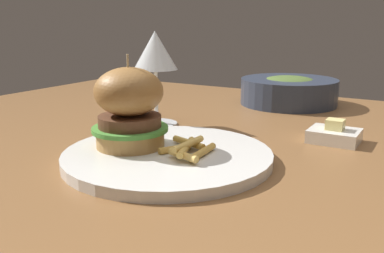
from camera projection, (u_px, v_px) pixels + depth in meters
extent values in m
cube|color=brown|center=(243.00, 150.00, 0.69)|extent=(1.37, 0.92, 0.04)
cylinder|color=brown|center=(117.00, 197.00, 1.43)|extent=(0.06, 0.06, 0.70)
cylinder|color=white|center=(168.00, 156.00, 0.57)|extent=(0.28, 0.28, 0.01)
cylinder|color=#B78447|center=(130.00, 138.00, 0.59)|extent=(0.09, 0.09, 0.02)
cylinder|color=#4C9338|center=(130.00, 129.00, 0.59)|extent=(0.10, 0.10, 0.01)
cylinder|color=brown|center=(130.00, 121.00, 0.59)|extent=(0.09, 0.09, 0.02)
ellipsoid|color=#9C6A35|center=(129.00, 92.00, 0.58)|extent=(0.09, 0.09, 0.07)
cylinder|color=#CCB78C|center=(128.00, 73.00, 0.57)|extent=(0.00, 0.00, 0.05)
cylinder|color=gold|center=(175.00, 149.00, 0.57)|extent=(0.03, 0.04, 0.01)
cylinder|color=#E0B251|center=(189.00, 143.00, 0.59)|extent=(0.06, 0.03, 0.01)
cylinder|color=gold|center=(202.00, 152.00, 0.55)|extent=(0.01, 0.06, 0.01)
cylinder|color=#E0B251|center=(186.00, 147.00, 0.55)|extent=(0.03, 0.07, 0.01)
cylinder|color=#EABC5B|center=(188.00, 144.00, 0.55)|extent=(0.01, 0.07, 0.01)
cylinder|color=#EABC5B|center=(182.00, 155.00, 0.53)|extent=(0.05, 0.02, 0.01)
cylinder|color=silver|center=(155.00, 124.00, 0.77)|extent=(0.07, 0.07, 0.00)
cylinder|color=silver|center=(155.00, 97.00, 0.76)|extent=(0.01, 0.01, 0.10)
cone|color=silver|center=(154.00, 50.00, 0.74)|extent=(0.08, 0.08, 0.07)
cube|color=white|center=(334.00, 136.00, 0.66)|extent=(0.07, 0.06, 0.02)
cube|color=#F4E58C|center=(335.00, 124.00, 0.66)|extent=(0.03, 0.02, 0.02)
cylinder|color=#2D384C|center=(289.00, 92.00, 0.95)|extent=(0.21, 0.21, 0.06)
ellipsoid|color=#4C662D|center=(289.00, 81.00, 0.95)|extent=(0.12, 0.12, 0.02)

